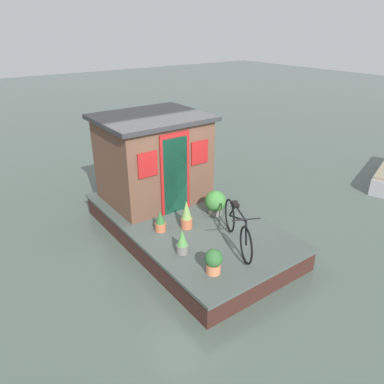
% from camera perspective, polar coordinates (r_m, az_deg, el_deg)
% --- Properties ---
extents(ground_plane, '(60.00, 60.00, 0.00)m').
position_cam_1_polar(ground_plane, '(8.18, -0.83, -7.07)').
color(ground_plane, '#47564C').
extents(houseboat_deck, '(4.87, 2.65, 0.48)m').
position_cam_1_polar(houseboat_deck, '(8.06, -0.84, -5.60)').
color(houseboat_deck, '#424C47').
rests_on(houseboat_deck, ground_plane).
extents(houseboat_cabin, '(2.00, 2.38, 1.98)m').
position_cam_1_polar(houseboat_cabin, '(8.55, -6.03, 5.31)').
color(houseboat_cabin, brown).
rests_on(houseboat_cabin, houseboat_deck).
extents(bicycle, '(1.60, 0.84, 0.81)m').
position_cam_1_polar(bicycle, '(6.91, 7.05, -5.46)').
color(bicycle, black).
rests_on(bicycle, houseboat_deck).
extents(potted_plant_geranium, '(0.47, 0.47, 0.55)m').
position_cam_1_polar(potted_plant_geranium, '(8.00, 3.65, -1.61)').
color(potted_plant_geranium, slate).
rests_on(potted_plant_geranium, houseboat_deck).
extents(potted_plant_rosemary, '(0.31, 0.31, 0.44)m').
position_cam_1_polar(potted_plant_rosemary, '(6.22, 3.35, -10.62)').
color(potted_plant_rosemary, '#C6754C').
rests_on(potted_plant_rosemary, houseboat_deck).
extents(potted_plant_fern, '(0.22, 0.22, 0.44)m').
position_cam_1_polar(potted_plant_fern, '(7.41, -4.94, -4.58)').
color(potted_plant_fern, '#B2603D').
rests_on(potted_plant_fern, houseboat_deck).
extents(potted_plant_ivy, '(0.22, 0.22, 0.47)m').
position_cam_1_polar(potted_plant_ivy, '(6.71, -1.53, -7.80)').
color(potted_plant_ivy, slate).
rests_on(potted_plant_ivy, houseboat_deck).
extents(potted_plant_basil, '(0.24, 0.24, 0.61)m').
position_cam_1_polar(potted_plant_basil, '(7.46, -0.86, -3.61)').
color(potted_plant_basil, '#B2603D').
rests_on(potted_plant_basil, houseboat_deck).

